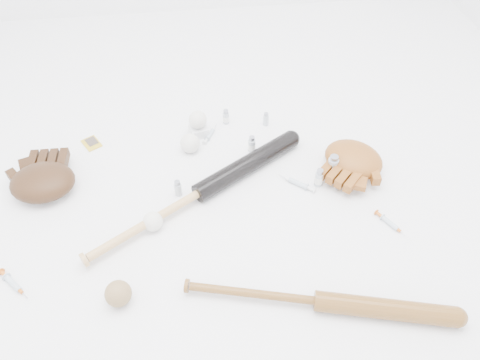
{
  "coord_description": "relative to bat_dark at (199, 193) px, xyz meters",
  "views": [
    {
      "loc": [
        -0.1,
        -1.11,
        1.28
      ],
      "look_at": [
        0.05,
        0.05,
        0.06
      ],
      "focal_mm": 35.0,
      "sensor_mm": 36.0,
      "label": 1
    }
  ],
  "objects": [
    {
      "name": "vial_5",
      "position": [
        0.14,
        0.42,
        -0.0
      ],
      "size": [
        0.03,
        0.03,
        0.07
      ],
      "primitive_type": "cylinder",
      "color": "#AAB3BB",
      "rests_on": "ground"
    },
    {
      "name": "glove_dark",
      "position": [
        -0.56,
        0.11,
        0.01
      ],
      "size": [
        0.28,
        0.28,
        0.1
      ],
      "primitive_type": null,
      "rotation": [
        0.0,
        0.0,
        -0.03
      ],
      "color": "#341E0E",
      "rests_on": "ground"
    },
    {
      "name": "vial_4",
      "position": [
        -0.08,
        0.03,
        -0.0
      ],
      "size": [
        0.03,
        0.03,
        0.07
      ],
      "primitive_type": "cylinder",
      "color": "#AAB3BB",
      "rests_on": "ground"
    },
    {
      "name": "vial_0",
      "position": [
        0.31,
        0.39,
        -0.0
      ],
      "size": [
        0.02,
        0.02,
        0.06
      ],
      "primitive_type": "cylinder",
      "color": "#AAB3BB",
      "rests_on": "ground"
    },
    {
      "name": "vial_2",
      "position": [
        0.44,
        0.02,
        0.0
      ],
      "size": [
        0.03,
        0.03,
        0.08
      ],
      "primitive_type": "cylinder",
      "color": "#AAB3BB",
      "rests_on": "ground"
    },
    {
      "name": "syringe_1",
      "position": [
        0.37,
        0.02,
        -0.03
      ],
      "size": [
        0.15,
        0.13,
        0.02
      ],
      "primitive_type": null,
      "rotation": [
        0.0,
        0.0,
        2.45
      ],
      "color": "#ADBCC6",
      "rests_on": "ground"
    },
    {
      "name": "syringe_3",
      "position": [
        0.64,
        -0.2,
        -0.03
      ],
      "size": [
        0.1,
        0.14,
        0.02
      ],
      "primitive_type": null,
      "rotation": [
        0.0,
        0.0,
        -1.04
      ],
      "color": "#ADBCC6",
      "rests_on": "ground"
    },
    {
      "name": "vial_3",
      "position": [
        0.51,
        0.06,
        0.01
      ],
      "size": [
        0.04,
        0.04,
        0.09
      ],
      "primitive_type": "cylinder",
      "color": "#AAB3BB",
      "rests_on": "ground"
    },
    {
      "name": "baseball_upper",
      "position": [
        -0.02,
        0.27,
        0.0
      ],
      "size": [
        0.08,
        0.08,
        0.08
      ],
      "primitive_type": "sphere",
      "color": "silver",
      "rests_on": "ground"
    },
    {
      "name": "glove_tan",
      "position": [
        0.59,
        0.09,
        0.01
      ],
      "size": [
        0.38,
        0.38,
        0.1
      ],
      "primitive_type": null,
      "rotation": [
        0.0,
        0.0,
        2.37
      ],
      "color": "brown",
      "rests_on": "ground"
    },
    {
      "name": "vial_1",
      "position": [
        0.22,
        0.23,
        0.0
      ],
      "size": [
        0.03,
        0.03,
        0.07
      ],
      "primitive_type": "cylinder",
      "color": "#AAB3BB",
      "rests_on": "ground"
    },
    {
      "name": "pedestal",
      "position": [
        0.02,
        0.36,
        -0.02
      ],
      "size": [
        0.09,
        0.09,
        0.04
      ],
      "primitive_type": "cube",
      "rotation": [
        0.0,
        0.0,
        0.23
      ],
      "color": "white",
      "rests_on": "ground"
    },
    {
      "name": "baseball_left",
      "position": [
        -0.52,
        0.08,
        0.0
      ],
      "size": [
        0.08,
        0.08,
        0.08
      ],
      "primitive_type": "sphere",
      "color": "silver",
      "rests_on": "ground"
    },
    {
      "name": "baseball_aged",
      "position": [
        -0.27,
        -0.38,
        0.0
      ],
      "size": [
        0.08,
        0.08,
        0.08
      ],
      "primitive_type": "sphere",
      "color": "olive",
      "rests_on": "ground"
    },
    {
      "name": "bat_wood",
      "position": [
        0.32,
        -0.47,
        -0.0
      ],
      "size": [
        0.83,
        0.27,
        0.06
      ],
      "primitive_type": null,
      "rotation": [
        0.0,
        0.0,
        -0.26
      ],
      "color": "brown",
      "rests_on": "ground"
    },
    {
      "name": "baseball_on_pedestal",
      "position": [
        0.02,
        0.36,
        0.04
      ],
      "size": [
        0.07,
        0.07,
        0.07
      ],
      "primitive_type": "sphere",
      "color": "silver",
      "rests_on": "pedestal"
    },
    {
      "name": "baseball_mid",
      "position": [
        -0.17,
        -0.11,
        -0.0
      ],
      "size": [
        0.07,
        0.07,
        0.07
      ],
      "primitive_type": "sphere",
      "color": "silver",
      "rests_on": "ground"
    },
    {
      "name": "bat_dark",
      "position": [
        0.0,
        0.0,
        0.0
      ],
      "size": [
        0.85,
        0.58,
        0.07
      ],
      "primitive_type": null,
      "rotation": [
        0.0,
        0.0,
        0.57
      ],
      "color": "black",
      "rests_on": "ground"
    },
    {
      "name": "syringe_0",
      "position": [
        -0.6,
        -0.28,
        -0.03
      ],
      "size": [
        0.13,
        0.14,
        0.02
      ],
      "primitive_type": null,
      "rotation": [
        0.0,
        0.0,
        -0.82
      ],
      "color": "#ADBCC6",
      "rests_on": "ground"
    },
    {
      "name": "trading_card",
      "position": [
        -0.42,
        0.36,
        -0.03
      ],
      "size": [
        0.09,
        0.1,
        0.0
      ],
      "primitive_type": "cube",
      "rotation": [
        0.0,
        0.0,
        0.53
      ],
      "color": "gold",
      "rests_on": "ground"
    },
    {
      "name": "syringe_2",
      "position": [
        0.07,
        0.35,
        -0.03
      ],
      "size": [
        0.09,
        0.14,
        0.02
      ],
      "primitive_type": null,
      "rotation": [
        0.0,
        0.0,
        1.08
      ],
      "color": "#ADBCC6",
      "rests_on": "ground"
    }
  ]
}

